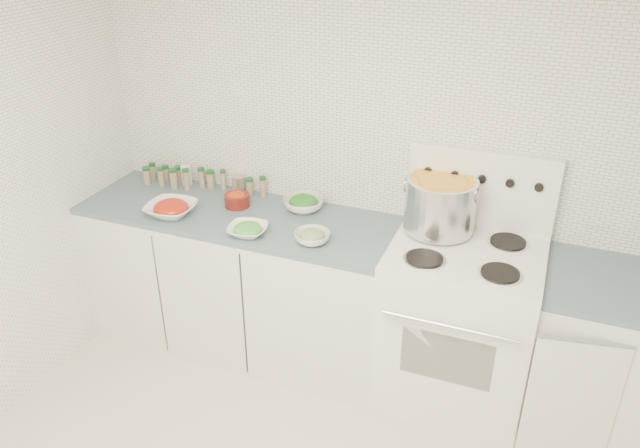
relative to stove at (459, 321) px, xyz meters
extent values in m
cube|color=white|center=(-0.48, 0.32, 0.75)|extent=(3.50, 0.02, 2.50)
cube|color=white|center=(-1.30, 0.00, -0.06)|extent=(1.85, 0.62, 0.86)
cube|color=slate|center=(-1.30, 0.00, 0.39)|extent=(1.85, 0.62, 0.03)
cube|color=white|center=(0.00, -0.01, -0.04)|extent=(0.76, 0.65, 0.92)
cube|color=black|center=(0.00, -0.33, 0.00)|extent=(0.45, 0.01, 0.28)
cylinder|color=silver|center=(0.00, -0.37, 0.22)|extent=(0.65, 0.02, 0.02)
cube|color=white|center=(0.00, -0.01, 0.43)|extent=(0.76, 0.65, 0.01)
cube|color=white|center=(0.00, 0.28, 0.65)|extent=(0.76, 0.06, 0.43)
cylinder|color=silver|center=(-0.18, -0.17, 0.44)|extent=(0.21, 0.21, 0.01)
cylinder|color=black|center=(-0.18, -0.17, 0.45)|extent=(0.18, 0.18, 0.01)
cylinder|color=silver|center=(0.18, -0.17, 0.44)|extent=(0.21, 0.21, 0.01)
cylinder|color=black|center=(0.18, -0.17, 0.45)|extent=(0.18, 0.18, 0.01)
cylinder|color=silver|center=(-0.18, 0.15, 0.44)|extent=(0.21, 0.21, 0.01)
cylinder|color=black|center=(-0.18, 0.15, 0.45)|extent=(0.18, 0.18, 0.01)
cylinder|color=silver|center=(0.18, 0.15, 0.44)|extent=(0.21, 0.21, 0.01)
cylinder|color=black|center=(0.18, 0.15, 0.45)|extent=(0.18, 0.18, 0.01)
cylinder|color=black|center=(-0.28, 0.25, 0.72)|extent=(0.04, 0.02, 0.04)
cylinder|color=black|center=(-0.14, 0.25, 0.72)|extent=(0.04, 0.02, 0.04)
cylinder|color=black|center=(0.00, 0.25, 0.72)|extent=(0.04, 0.02, 0.04)
cylinder|color=black|center=(0.14, 0.25, 0.72)|extent=(0.04, 0.02, 0.04)
cylinder|color=black|center=(0.28, 0.25, 0.72)|extent=(0.04, 0.02, 0.04)
cube|color=white|center=(0.82, 0.00, -0.06)|extent=(0.89, 0.62, 0.86)
cube|color=white|center=(0.59, -0.34, -0.07)|extent=(0.40, 0.09, 0.70)
cylinder|color=silver|center=(-0.18, 0.15, 0.59)|extent=(0.37, 0.37, 0.28)
cylinder|color=orange|center=(-0.18, 0.15, 0.72)|extent=(0.33, 0.33, 0.03)
torus|color=silver|center=(-0.37, 0.15, 0.68)|extent=(0.01, 0.09, 0.09)
torus|color=silver|center=(0.01, 0.15, 0.68)|extent=(0.01, 0.09, 0.09)
imported|color=white|center=(-1.64, -0.15, 0.44)|extent=(0.29, 0.29, 0.07)
ellipsoid|color=red|center=(-1.64, -0.15, 0.45)|extent=(0.20, 0.20, 0.09)
imported|color=white|center=(-1.13, -0.20, 0.43)|extent=(0.24, 0.24, 0.05)
ellipsoid|color=green|center=(-1.13, -0.20, 0.44)|extent=(0.15, 0.15, 0.07)
imported|color=white|center=(-0.97, 0.18, 0.44)|extent=(0.23, 0.23, 0.07)
ellipsoid|color=#1C631C|center=(-0.97, 0.18, 0.46)|extent=(0.17, 0.17, 0.07)
imported|color=white|center=(-0.78, -0.16, 0.43)|extent=(0.22, 0.22, 0.06)
ellipsoid|color=#2F481C|center=(-0.78, -0.16, 0.45)|extent=(0.13, 0.13, 0.06)
cylinder|color=#5C140F|center=(-1.35, 0.09, 0.44)|extent=(0.15, 0.15, 0.07)
ellipsoid|color=red|center=(-1.35, 0.09, 0.47)|extent=(0.11, 0.11, 0.05)
cylinder|color=white|center=(-1.78, 0.24, 0.47)|extent=(0.08, 0.08, 0.13)
cylinder|color=#B5AA99|center=(-1.43, 0.26, 0.45)|extent=(0.10, 0.10, 0.10)
cylinder|color=gray|center=(-2.03, 0.24, 0.45)|extent=(0.04, 0.04, 0.09)
cylinder|color=#164E22|center=(-2.03, 0.24, 0.50)|extent=(0.04, 0.04, 0.02)
cylinder|color=gray|center=(-1.93, 0.24, 0.45)|extent=(0.04, 0.04, 0.09)
cylinder|color=#164E22|center=(-1.93, 0.24, 0.50)|extent=(0.04, 0.04, 0.02)
cylinder|color=gray|center=(-1.85, 0.26, 0.45)|extent=(0.05, 0.05, 0.09)
cylinder|color=#164E22|center=(-1.85, 0.26, 0.50)|extent=(0.05, 0.05, 0.02)
cylinder|color=gray|center=(-1.68, 0.25, 0.46)|extent=(0.04, 0.04, 0.11)
cylinder|color=#164E22|center=(-1.68, 0.25, 0.52)|extent=(0.04, 0.04, 0.02)
cylinder|color=gray|center=(-1.62, 0.26, 0.45)|extent=(0.05, 0.05, 0.10)
cylinder|color=#164E22|center=(-1.62, 0.26, 0.51)|extent=(0.05, 0.05, 0.02)
cylinder|color=gray|center=(-1.53, 0.26, 0.46)|extent=(0.04, 0.04, 0.11)
cylinder|color=#164E22|center=(-1.53, 0.26, 0.53)|extent=(0.04, 0.04, 0.02)
cylinder|color=gray|center=(-1.26, 0.26, 0.46)|extent=(0.04, 0.04, 0.11)
cylinder|color=#164E22|center=(-1.26, 0.26, 0.52)|extent=(0.04, 0.04, 0.02)
cylinder|color=gray|center=(-1.34, 0.25, 0.45)|extent=(0.04, 0.04, 0.09)
cylinder|color=#164E22|center=(-1.34, 0.25, 0.51)|extent=(0.04, 0.04, 0.02)
cylinder|color=gray|center=(-2.02, 0.16, 0.45)|extent=(0.05, 0.05, 0.09)
cylinder|color=#164E22|center=(-2.02, 0.16, 0.51)|extent=(0.05, 0.05, 0.02)
cylinder|color=gray|center=(-1.92, 0.17, 0.46)|extent=(0.04, 0.04, 0.11)
cylinder|color=#164E22|center=(-1.92, 0.17, 0.52)|extent=(0.04, 0.04, 0.02)
cylinder|color=gray|center=(-1.82, 0.16, 0.46)|extent=(0.05, 0.05, 0.11)
cylinder|color=#164E22|center=(-1.82, 0.16, 0.53)|extent=(0.05, 0.05, 0.02)
cylinder|color=gray|center=(-1.74, 0.18, 0.46)|extent=(0.04, 0.04, 0.12)
cylinder|color=#164E22|center=(-1.74, 0.18, 0.53)|extent=(0.04, 0.04, 0.02)
camera|label=1|loc=(0.30, -2.78, 2.00)|focal=35.00mm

